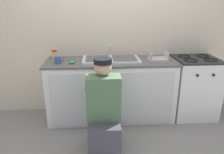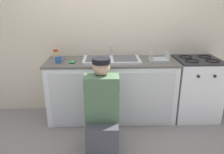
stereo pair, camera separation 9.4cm
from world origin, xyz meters
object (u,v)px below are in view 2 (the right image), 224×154
Objects in this scene: stove_range at (195,88)px; plumber_person at (102,114)px; coffee_mug at (58,59)px; cell_phone at (73,62)px; condiment_jar at (56,54)px; dish_rack_tray at (159,58)px; sink_double_basin at (112,59)px.

plumber_person is at bearing -150.63° from stove_range.
cell_phone is at bearing 3.89° from coffee_mug.
condiment_jar is at bearing 109.13° from coffee_mug.
stove_range is at bearing -0.48° from dish_rack_tray.
plumber_person is 8.63× the size of condiment_jar.
sink_double_basin is 0.54m from cell_phone.
dish_rack_tray is at bearing 4.25° from coffee_mug.
dish_rack_tray is (1.48, -0.14, -0.04)m from condiment_jar.
stove_range is at bearing -4.02° from condiment_jar.
condiment_jar is at bearing 126.18° from plumber_person.
stove_range is 7.13× the size of condiment_jar.
cell_phone is at bearing -170.63° from sink_double_basin.
plumber_person reaches higher than coffee_mug.
stove_range is 0.74m from dish_rack_tray.
coffee_mug is 1.40m from dish_rack_tray.
cell_phone is at bearing 120.21° from plumber_person.
plumber_person is at bearing -135.94° from dish_rack_tray.
coffee_mug is 0.90× the size of cell_phone.
plumber_person is 3.94× the size of dish_rack_tray.
condiment_jar reaches higher than coffee_mug.
condiment_jar is (-0.68, 0.92, 0.49)m from plumber_person.
stove_range is 3.26× the size of dish_rack_tray.
stove_range is 7.24× the size of coffee_mug.
condiment_jar is (-0.81, 0.14, 0.05)m from sink_double_basin.
coffee_mug is at bearing -70.87° from condiment_jar.
stove_range is at bearing 29.37° from plumber_person.
dish_rack_tray is at bearing 179.52° from stove_range.
sink_double_basin reaches higher than dish_rack_tray.
dish_rack_tray is at bearing 0.22° from sink_double_basin.
sink_double_basin reaches higher than condiment_jar.
cell_phone is (-1.79, -0.09, 0.44)m from stove_range.
plumber_person is 8.76× the size of coffee_mug.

